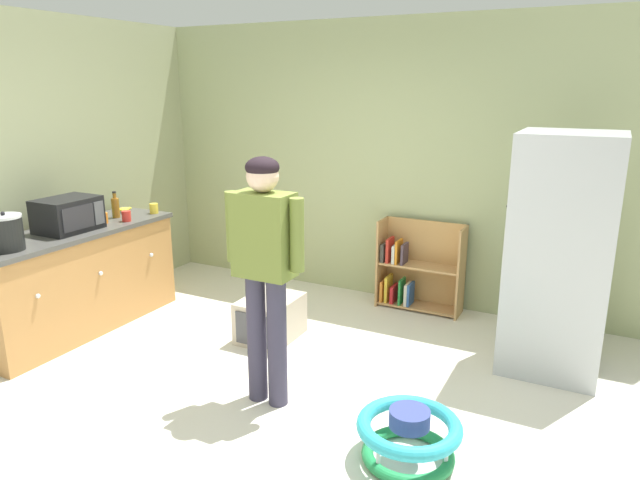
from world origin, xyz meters
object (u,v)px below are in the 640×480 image
(refrigerator, at_px, (560,255))
(crock_pot, at_px, (5,233))
(standing_person, at_px, (265,260))
(orange_cup, at_px, (103,218))
(green_cup, at_px, (101,215))
(amber_bottle, at_px, (115,207))
(banana_bunch, at_px, (126,209))
(bookshelf, at_px, (415,271))
(yellow_cup, at_px, (154,208))
(pet_carrier, at_px, (270,318))
(baby_walker, at_px, (409,436))
(microwave, at_px, (68,215))
(red_cup, at_px, (126,216))
(kitchen_counter, at_px, (76,280))

(refrigerator, height_order, crock_pot, refrigerator)
(standing_person, bearing_deg, crock_pot, -169.68)
(orange_cup, bearing_deg, green_cup, 144.85)
(orange_cup, bearing_deg, amber_bottle, 108.49)
(crock_pot, bearing_deg, standing_person, 10.32)
(amber_bottle, bearing_deg, banana_bunch, 114.52)
(bookshelf, bearing_deg, yellow_cup, -156.18)
(crock_pot, bearing_deg, pet_carrier, 39.11)
(standing_person, relative_size, baby_walker, 2.77)
(baby_walker, xyz_separation_m, banana_bunch, (-3.29, 1.20, 0.77))
(yellow_cup, bearing_deg, orange_cup, -102.23)
(baby_walker, xyz_separation_m, microwave, (-3.17, 0.44, 0.88))
(standing_person, bearing_deg, refrigerator, 40.42)
(refrigerator, bearing_deg, yellow_cup, -175.04)
(pet_carrier, height_order, yellow_cup, yellow_cup)
(standing_person, distance_m, amber_bottle, 2.28)
(yellow_cup, bearing_deg, green_cup, -119.42)
(baby_walker, height_order, amber_bottle, amber_bottle)
(bookshelf, relative_size, red_cup, 8.95)
(standing_person, xyz_separation_m, red_cup, (-1.94, 0.73, -0.06))
(kitchen_counter, distance_m, pet_carrier, 1.74)
(refrigerator, xyz_separation_m, amber_bottle, (-3.79, -0.61, 0.11))
(green_cup, distance_m, orange_cup, 0.16)
(yellow_cup, bearing_deg, red_cup, -88.31)
(standing_person, height_order, crock_pot, standing_person)
(pet_carrier, relative_size, orange_cup, 5.81)
(banana_bunch, height_order, orange_cup, orange_cup)
(bookshelf, bearing_deg, microwave, -142.99)
(microwave, bearing_deg, pet_carrier, 20.85)
(pet_carrier, bearing_deg, bookshelf, 55.24)
(kitchen_counter, relative_size, refrigerator, 1.04)
(bookshelf, bearing_deg, banana_bunch, -156.93)
(refrigerator, height_order, microwave, refrigerator)
(refrigerator, relative_size, baby_walker, 2.95)
(microwave, xyz_separation_m, green_cup, (-0.08, 0.41, -0.09))
(crock_pot, distance_m, amber_bottle, 1.17)
(kitchen_counter, bearing_deg, red_cup, 66.96)
(standing_person, height_order, yellow_cup, standing_person)
(pet_carrier, relative_size, green_cup, 5.81)
(refrigerator, xyz_separation_m, banana_bunch, (-3.88, -0.40, 0.04))
(green_cup, bearing_deg, red_cup, 14.07)
(amber_bottle, relative_size, green_cup, 2.59)
(baby_walker, xyz_separation_m, yellow_cup, (-3.01, 1.28, 0.79))
(kitchen_counter, height_order, green_cup, green_cup)
(bookshelf, relative_size, orange_cup, 8.95)
(pet_carrier, distance_m, banana_bunch, 1.88)
(banana_bunch, relative_size, amber_bottle, 0.64)
(baby_walker, distance_m, red_cup, 3.23)
(standing_person, distance_m, red_cup, 2.07)
(bookshelf, distance_m, banana_bunch, 2.86)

